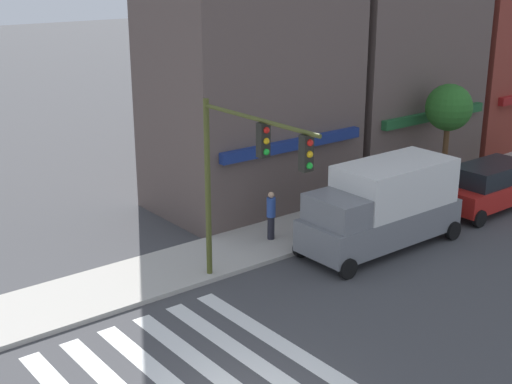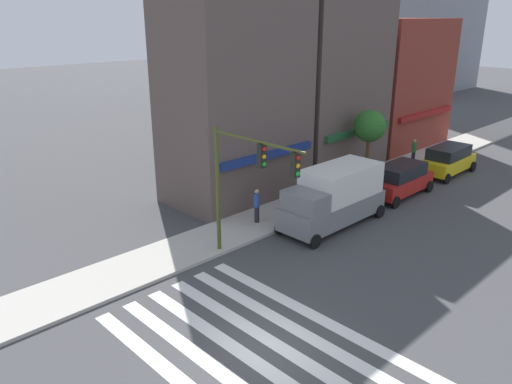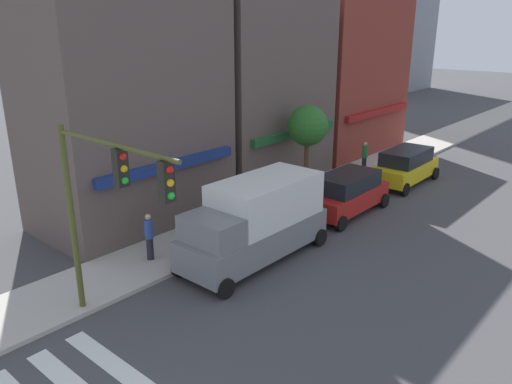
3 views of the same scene
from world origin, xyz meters
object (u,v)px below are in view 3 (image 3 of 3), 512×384
object	(u,v)px
street_tree	(308,126)
box_truck_grey	(256,220)
pedestrian_green_top	(365,156)
pedestrian_blue_shirt	(149,236)
suv_red	(347,192)
pedestrian_orange_vest	(290,186)
suv_yellow	(406,166)
traffic_signal	(105,193)

from	to	relation	value
street_tree	box_truck_grey	bearing A→B (deg)	-158.32
pedestrian_green_top	street_tree	world-z (taller)	street_tree
pedestrian_blue_shirt	suv_red	bearing A→B (deg)	-157.19
suv_red	street_tree	bearing A→B (deg)	75.75
pedestrian_orange_vest	suv_yellow	bearing A→B (deg)	29.40
suv_yellow	pedestrian_orange_vest	world-z (taller)	suv_yellow
suv_yellow	pedestrian_blue_shirt	xyz separation A→B (m)	(-15.30, 2.74, 0.04)
pedestrian_green_top	suv_red	bearing A→B (deg)	-96.05
pedestrian_green_top	pedestrian_blue_shirt	bearing A→B (deg)	-119.04
suv_red	pedestrian_orange_vest	bearing A→B (deg)	111.11
box_truck_grey	pedestrian_green_top	world-z (taller)	box_truck_grey
suv_yellow	traffic_signal	bearing A→B (deg)	179.58
suv_yellow	pedestrian_blue_shirt	world-z (taller)	suv_yellow
box_truck_grey	street_tree	size ratio (longest dim) A/B	1.36
box_truck_grey	suv_red	xyz separation A→B (m)	(6.36, 0.00, -0.56)
box_truck_grey	suv_yellow	size ratio (longest dim) A/B	1.31
street_tree	traffic_signal	bearing A→B (deg)	-167.30
box_truck_grey	pedestrian_orange_vest	world-z (taller)	box_truck_grey
pedestrian_blue_shirt	street_tree	xyz separation A→B (m)	(9.84, 0.06, 2.58)
pedestrian_blue_shirt	traffic_signal	bearing A→B (deg)	80.19
pedestrian_orange_vest	street_tree	xyz separation A→B (m)	(1.68, 0.29, 2.58)
traffic_signal	pedestrian_blue_shirt	xyz separation A→B (m)	(3.39, 2.92, -3.15)
pedestrian_orange_vest	street_tree	distance (m)	3.09
traffic_signal	suv_yellow	bearing A→B (deg)	0.56
traffic_signal	street_tree	size ratio (longest dim) A/B	1.27
suv_yellow	suv_red	bearing A→B (deg)	179.02
pedestrian_orange_vest	pedestrian_green_top	bearing A→B (deg)	49.85
suv_red	suv_yellow	bearing A→B (deg)	-0.49
pedestrian_green_top	pedestrian_blue_shirt	size ratio (longest dim) A/B	1.00
box_truck_grey	pedestrian_blue_shirt	world-z (taller)	box_truck_grey
suv_yellow	pedestrian_orange_vest	size ratio (longest dim) A/B	2.67
pedestrian_green_top	pedestrian_blue_shirt	distance (m)	15.50
suv_yellow	pedestrian_blue_shirt	distance (m)	15.55
box_truck_grey	suv_yellow	distance (m)	12.52
street_tree	suv_red	bearing A→B (deg)	-103.76
pedestrian_green_top	street_tree	bearing A→B (deg)	-120.24
pedestrian_orange_vest	street_tree	world-z (taller)	street_tree
suv_yellow	pedestrian_orange_vest	bearing A→B (deg)	159.64
traffic_signal	street_tree	distance (m)	13.58
traffic_signal	box_truck_grey	size ratio (longest dim) A/B	0.93
traffic_signal	suv_red	distance (m)	12.95
traffic_signal	pedestrian_orange_vest	distance (m)	12.28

